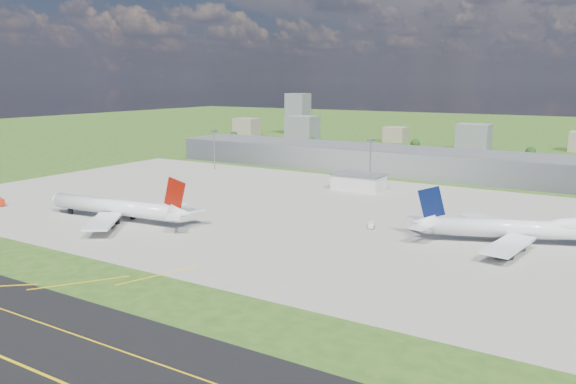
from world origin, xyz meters
The scene contains 21 objects.
ground centered at (0.00, 150.00, 0.00)m, with size 1400.00×1400.00×0.00m, color #2B5019.
apron centered at (10.00, 40.00, 0.04)m, with size 360.00×190.00×0.08m, color gray.
terminal centered at (0.00, 165.00, 7.50)m, with size 300.00×42.00×15.00m, color gray.
ops_building centered at (10.00, 100.00, 4.00)m, with size 26.00×16.00×8.00m, color silver.
mast_west centered at (-100.00, 115.00, 17.71)m, with size 3.50×2.00×25.90m.
mast_center centered at (10.00, 115.00, 17.71)m, with size 3.50×2.00×25.90m.
airliner_red_twin centered at (-47.04, -14.90, 5.48)m, with size 75.08×58.22×20.59m.
airliner_blue_quad centered at (103.59, 36.75, 5.61)m, with size 74.03×56.41×20.20m.
fire_truck centered at (-116.73, -23.62, 1.69)m, with size 8.10×5.20×3.38m.
tug_yellow centered at (-44.85, -2.50, 0.95)m, with size 4.23×3.42×1.83m.
van_white_near centered at (47.71, 28.73, 1.24)m, with size 3.45×5.20×2.45m.
van_white_far centered at (83.39, 51.62, 1.16)m, with size 4.65×4.28×2.28m.
bldg_far_w centered at (-220.00, 320.00, 9.00)m, with size 24.00×20.00×18.00m, color gray.
bldg_w centered at (-140.00, 300.00, 12.00)m, with size 28.00×22.00×24.00m, color slate.
bldg_cw centered at (-60.00, 340.00, 7.00)m, with size 20.00×18.00×14.00m, color gray.
bldg_c centered at (20.00, 310.00, 11.00)m, with size 26.00×20.00×22.00m, color slate.
bldg_tall_w centered at (-180.00, 360.00, 22.00)m, with size 22.00×20.00×44.00m, color slate.
tree_far_w centered at (-200.00, 270.00, 5.18)m, with size 7.20×7.20×8.80m.
tree_w centered at (-110.00, 265.00, 4.86)m, with size 6.75×6.75×8.25m.
tree_c centered at (-20.00, 280.00, 5.84)m, with size 8.10×8.10×9.90m.
tree_e centered at (70.00, 275.00, 5.51)m, with size 7.65×7.65×9.35m.
Camera 1 is at (131.21, -171.90, 57.29)m, focal length 35.00 mm.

